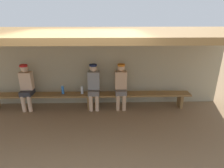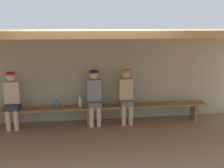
{
  "view_description": "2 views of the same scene",
  "coord_description": "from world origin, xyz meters",
  "px_view_note": "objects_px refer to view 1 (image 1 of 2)",
  "views": [
    {
      "loc": [
        0.56,
        -3.51,
        2.63
      ],
      "look_at": [
        0.68,
        1.34,
        0.84
      ],
      "focal_mm": 29.88,
      "sensor_mm": 36.0,
      "label": 1
    },
    {
      "loc": [
        -0.26,
        -4.79,
        2.39
      ],
      "look_at": [
        0.57,
        1.36,
        1.05
      ],
      "focal_mm": 43.06,
      "sensor_mm": 36.0,
      "label": 2
    }
  ],
  "objects_px": {
    "bench": "(89,96)",
    "player_in_white": "(26,85)",
    "player_middle": "(121,84)",
    "water_bottle_orange": "(82,90)",
    "water_bottle_green": "(63,90)",
    "player_leftmost": "(94,85)"
  },
  "relations": [
    {
      "from": "player_middle",
      "to": "water_bottle_green",
      "type": "relative_size",
      "value": 5.02
    },
    {
      "from": "player_leftmost",
      "to": "water_bottle_orange",
      "type": "xyz_separation_m",
      "value": [
        -0.35,
        0.01,
        -0.17
      ]
    },
    {
      "from": "water_bottle_green",
      "to": "player_leftmost",
      "type": "bearing_deg",
      "value": -1.35
    },
    {
      "from": "player_middle",
      "to": "player_leftmost",
      "type": "bearing_deg",
      "value": 180.0
    },
    {
      "from": "player_leftmost",
      "to": "water_bottle_green",
      "type": "height_order",
      "value": "player_leftmost"
    },
    {
      "from": "player_leftmost",
      "to": "water_bottle_green",
      "type": "relative_size",
      "value": 5.02
    },
    {
      "from": "bench",
      "to": "water_bottle_green",
      "type": "distance_m",
      "value": 0.78
    },
    {
      "from": "bench",
      "to": "water_bottle_green",
      "type": "xyz_separation_m",
      "value": [
        -0.76,
        0.03,
        0.2
      ]
    },
    {
      "from": "player_middle",
      "to": "water_bottle_orange",
      "type": "distance_m",
      "value": 1.15
    },
    {
      "from": "player_middle",
      "to": "water_bottle_orange",
      "type": "xyz_separation_m",
      "value": [
        -1.14,
        0.01,
        -0.17
      ]
    },
    {
      "from": "player_in_white",
      "to": "water_bottle_green",
      "type": "bearing_deg",
      "value": 1.21
    },
    {
      "from": "player_middle",
      "to": "player_leftmost",
      "type": "height_order",
      "value": "same"
    },
    {
      "from": "bench",
      "to": "water_bottle_green",
      "type": "relative_size",
      "value": 22.4
    },
    {
      "from": "bench",
      "to": "player_in_white",
      "type": "bearing_deg",
      "value": 179.88
    },
    {
      "from": "player_in_white",
      "to": "bench",
      "type": "bearing_deg",
      "value": -0.12
    },
    {
      "from": "water_bottle_orange",
      "to": "bench",
      "type": "bearing_deg",
      "value": -5.13
    },
    {
      "from": "player_middle",
      "to": "water_bottle_green",
      "type": "xyz_separation_m",
      "value": [
        -1.7,
        0.02,
        -0.16
      ]
    },
    {
      "from": "water_bottle_green",
      "to": "bench",
      "type": "bearing_deg",
      "value": -1.9
    },
    {
      "from": "bench",
      "to": "water_bottle_orange",
      "type": "xyz_separation_m",
      "value": [
        -0.19,
        0.02,
        0.18
      ]
    },
    {
      "from": "bench",
      "to": "player_in_white",
      "type": "xyz_separation_m",
      "value": [
        -1.77,
        0.0,
        0.36
      ]
    },
    {
      "from": "bench",
      "to": "player_middle",
      "type": "distance_m",
      "value": 1.01
    },
    {
      "from": "player_in_white",
      "to": "player_middle",
      "type": "bearing_deg",
      "value": 0.0
    }
  ]
}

